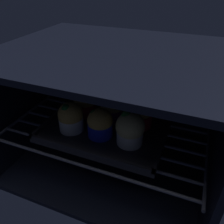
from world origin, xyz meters
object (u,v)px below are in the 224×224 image
Objects in this scene: muffin_row0_col1 at (100,123)px; muffin_row2_col2 at (148,100)px; muffin_row0_col0 at (71,117)px; muffin_row0_col2 at (130,129)px; muffin_row1_col0 at (85,102)px; muffin_row1_col2 at (141,113)px; baking_tray at (112,120)px; muffin_row1_col1 at (113,107)px; muffin_row2_col0 at (97,90)px; muffin_row2_col1 at (121,94)px.

muffin_row2_col2 reaches higher than muffin_row0_col1.
muffin_row0_col0 is 23.92cm from muffin_row2_col2.
muffin_row0_col2 is 18.30cm from muffin_row1_col0.
muffin_row0_col2 is at bearing -92.48° from muffin_row1_col2.
muffin_row1_col1 is at bearing -3.18° from baking_tray.
muffin_row1_col1 is at bearing -42.98° from muffin_row2_col0.
muffin_row1_col0 is 1.00× the size of muffin_row1_col1.
muffin_row2_col2 is (16.69, 8.80, -0.40)cm from muffin_row1_col0.
muffin_row0_col2 reaches higher than baking_tray.
muffin_row2_col2 is at bearing 1.14° from muffin_row2_col0.
muffin_row2_col0 is 0.93× the size of muffin_row2_col1.
muffin_row2_col0 is (-8.33, 16.30, 0.32)cm from muffin_row0_col1.
muffin_row2_col0 is (-0.08, 16.91, 0.09)cm from muffin_row0_col0.
muffin_row2_col1 reaches higher than muffin_row1_col0.
muffin_row0_col2 is (8.16, -0.06, 0.54)cm from muffin_row0_col1.
muffin_row1_col2 is at bearing 87.52° from muffin_row0_col2.
muffin_row2_col2 is (-0.19, 8.41, -0.38)cm from muffin_row1_col2.
muffin_row1_col0 is at bearing 136.83° from muffin_row0_col1.
muffin_row0_col2 is 11.37cm from muffin_row1_col1.
muffin_row0_col0 is 0.99× the size of muffin_row2_col0.
muffin_row1_col0 is (-8.35, 7.83, 0.38)cm from muffin_row0_col1.
muffin_row1_col0 reaches higher than muffin_row2_col0.
muffin_row1_col2 is (0.36, 8.28, -0.18)cm from muffin_row0_col2.
muffin_row1_col2 is 18.69cm from muffin_row2_col0.
muffin_row2_col1 is (8.13, 0.22, 0.13)cm from muffin_row2_col0.
baking_tray is 12.49cm from muffin_row2_col0.
muffin_row0_col1 is at bearing -136.04° from muffin_row1_col2.
muffin_row1_col2 is (8.52, 8.22, 0.36)cm from muffin_row0_col1.
muffin_row1_col2 is at bearing 43.96° from muffin_row0_col1.
muffin_row1_col1 reaches higher than muffin_row2_col0.
muffin_row1_col1 is 11.61cm from muffin_row2_col2.
muffin_row1_col1 is (8.71, 0.37, -0.07)cm from muffin_row1_col0.
baking_tray is 3.94× the size of muffin_row1_col1.
baking_tray is 4.17× the size of muffin_row2_col2.
muffin_row1_col1 reaches higher than muffin_row0_col0.
muffin_row1_col2 reaches higher than muffin_row2_col2.
muffin_row0_col2 is at bearing -63.22° from muffin_row2_col1.
muffin_row1_col1 is at bearing -179.89° from muffin_row1_col2.
muffin_row1_col2 is at bearing -88.73° from muffin_row2_col2.
muffin_row1_col2 reaches higher than muffin_row1_col0.
muffin_row2_col1 reaches higher than muffin_row1_col2.
baking_tray is at bearing 176.82° from muffin_row1_col1.
muffin_row1_col1 is at bearing -86.13° from muffin_row2_col1.
muffin_row2_col1 is (8.15, 8.69, 0.07)cm from muffin_row1_col0.
muffin_row0_col1 is at bearing 4.19° from muffin_row0_col0.
muffin_row0_col0 is 0.91× the size of muffin_row0_col2.
muffin_row1_col1 is (-7.81, 8.26, -0.23)cm from muffin_row0_col2.
muffin_row1_col0 is at bearing -133.16° from muffin_row2_col1.
muffin_row1_col1 is at bearing 87.49° from muffin_row0_col1.
baking_tray is 4.03× the size of muffin_row0_col0.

